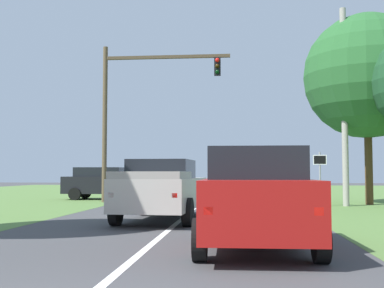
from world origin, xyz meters
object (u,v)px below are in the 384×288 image
pickup_truck_lead (163,189)px  crossing_suv_far (103,182)px  red_suv_near (255,196)px  keep_moving_sign (320,171)px  utility_pole_right (344,106)px  oak_tree_right (367,76)px  traffic_light (136,100)px

pickup_truck_lead → crossing_suv_far: pickup_truck_lead is taller
red_suv_near → keep_moving_sign: keep_moving_sign is taller
utility_pole_right → crossing_suv_far: bearing=159.7°
keep_moving_sign → utility_pole_right: bearing=10.7°
oak_tree_right → crossing_suv_far: 15.09m
oak_tree_right → utility_pole_right: bearing=-139.3°
keep_moving_sign → oak_tree_right: oak_tree_right is taller
pickup_truck_lead → crossing_suv_far: bearing=113.8°
keep_moving_sign → traffic_light: bearing=166.4°
traffic_light → crossing_suv_far: (-2.43, 2.69, -4.25)m
crossing_suv_far → utility_pole_right: size_ratio=0.48×
red_suv_near → traffic_light: size_ratio=0.58×
traffic_light → crossing_suv_far: traffic_light is taller
pickup_truck_lead → crossing_suv_far: 13.05m
red_suv_near → utility_pole_right: size_ratio=0.51×
red_suv_near → pickup_truck_lead: size_ratio=0.82×
traffic_light → utility_pole_right: bearing=-10.8°
red_suv_near → traffic_light: bearing=110.6°
pickup_truck_lead → traffic_light: bearing=107.0°
oak_tree_right → red_suv_near: bearing=-112.9°
pickup_truck_lead → crossing_suv_far: (-5.26, 11.94, -0.03)m
traffic_light → oak_tree_right: bearing=-4.0°
keep_moving_sign → utility_pole_right: utility_pole_right is taller
crossing_suv_far → utility_pole_right: utility_pole_right is taller
oak_tree_right → crossing_suv_far: bearing=165.8°
keep_moving_sign → utility_pole_right: (1.17, 0.22, 2.96)m
keep_moving_sign → red_suv_near: bearing=-105.1°
pickup_truck_lead → oak_tree_right: bearing=44.9°
keep_moving_sign → utility_pole_right: size_ratio=0.27×
traffic_light → utility_pole_right: (10.01, -1.92, -0.69)m
traffic_light → oak_tree_right: size_ratio=0.88×
pickup_truck_lead → utility_pole_right: utility_pole_right is taller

